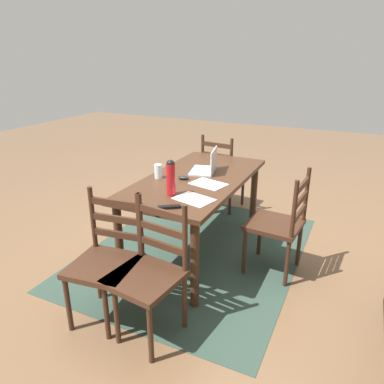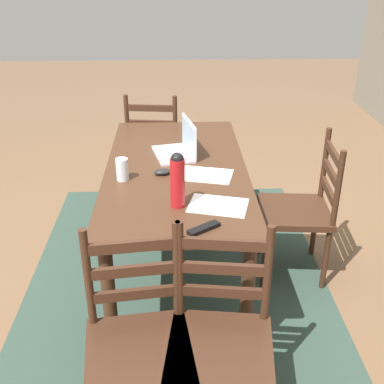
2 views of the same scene
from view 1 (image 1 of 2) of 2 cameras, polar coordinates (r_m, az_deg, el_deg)
name	(u,v)px [view 1 (image 1 of 2)]	position (r m, az deg, el deg)	size (l,w,h in m)	color
ground_plane	(196,251)	(3.66, 0.63, -9.25)	(14.00, 14.00, 0.00)	brown
area_rug	(196,250)	(3.66, 0.63, -9.21)	(2.45, 1.94, 0.01)	#2D4238
dining_table	(196,187)	(3.37, 0.68, 0.76)	(1.69, 0.85, 0.78)	#422819
chair_left_near	(222,173)	(4.49, 4.76, 3.00)	(0.49, 0.49, 0.95)	#3D2316
chair_right_far	(149,273)	(2.50, -6.87, -12.66)	(0.49, 0.49, 0.95)	#3D2316
chair_right_near	(107,261)	(2.68, -13.33, -10.63)	(0.49, 0.49, 0.95)	#3D2316
chair_far_head	(279,224)	(3.23, 13.60, -4.98)	(0.47, 0.47, 0.95)	#3D2316
laptop	(207,166)	(3.48, 2.46, 4.10)	(0.36, 0.29, 0.23)	silver
water_bottle	(171,177)	(2.87, -3.37, 2.38)	(0.07, 0.07, 0.29)	red
drinking_glass	(158,171)	(3.31, -5.36, 3.29)	(0.07, 0.07, 0.13)	silver
computer_mouse	(184,178)	(3.28, -1.35, 2.29)	(0.06, 0.10, 0.03)	black
tv_remote	(169,207)	(2.67, -3.59, -2.38)	(0.04, 0.17, 0.02)	black
paper_stack_left	(208,184)	(3.16, 2.60, 1.29)	(0.21, 0.30, 0.00)	white
paper_stack_right	(194,199)	(2.83, 0.30, -1.13)	(0.21, 0.30, 0.00)	white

